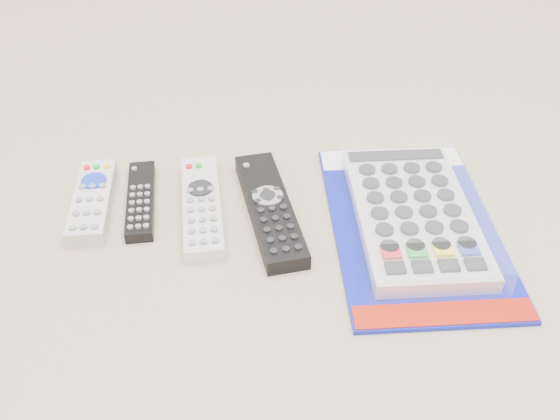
{
  "coord_description": "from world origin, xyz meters",
  "views": [
    {
      "loc": [
        -0.0,
        -0.63,
        0.53
      ],
      "look_at": [
        0.04,
        -0.01,
        0.01
      ],
      "focal_mm": 40.0,
      "sensor_mm": 36.0,
      "label": 1
    }
  ],
  "objects": [
    {
      "name": "remote_silver_dvd",
      "position": [
        -0.06,
        0.01,
        0.01
      ],
      "size": [
        0.06,
        0.2,
        0.02
      ],
      "rotation": [
        0.0,
        0.0,
        0.07
      ],
      "color": "silver",
      "rests_on": "ground"
    },
    {
      "name": "jumbo_remote_packaged",
      "position": [
        0.21,
        -0.04,
        0.02
      ],
      "size": [
        0.21,
        0.34,
        0.04
      ],
      "rotation": [
        0.0,
        0.0,
        -0.01
      ],
      "color": "#0E179D",
      "rests_on": "ground"
    },
    {
      "name": "remote_small_grey",
      "position": [
        -0.21,
        0.03,
        0.01
      ],
      "size": [
        0.05,
        0.16,
        0.02
      ],
      "rotation": [
        0.0,
        0.0,
        0.03
      ],
      "color": "#B1B1B3",
      "rests_on": "ground"
    },
    {
      "name": "remote_slim_black",
      "position": [
        -0.14,
        0.03,
        0.01
      ],
      "size": [
        0.05,
        0.16,
        0.02
      ],
      "rotation": [
        0.0,
        0.0,
        0.07
      ],
      "color": "black",
      "rests_on": "ground"
    },
    {
      "name": "remote_large_black",
      "position": [
        0.03,
        -0.0,
        0.01
      ],
      "size": [
        0.09,
        0.23,
        0.02
      ],
      "rotation": [
        0.0,
        0.0,
        0.16
      ],
      "color": "black",
      "rests_on": "ground"
    }
  ]
}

